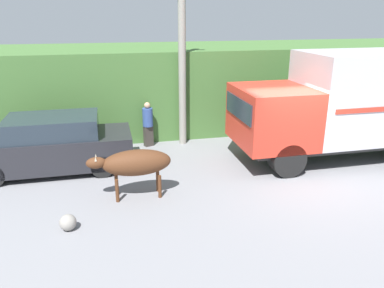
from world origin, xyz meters
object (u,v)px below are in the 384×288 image
at_px(cargo_truck, 354,102).
at_px(brown_cow, 135,163).
at_px(parked_suv, 52,145).
at_px(utility_pole, 182,61).
at_px(pedestrian_on_hill, 148,123).
at_px(roadside_rock, 68,222).

distance_m(cargo_truck, brown_cow, 7.23).
height_order(parked_suv, utility_pole, utility_pole).
relative_size(pedestrian_on_hill, roadside_rock, 4.35).
bearing_deg(roadside_rock, parked_suv, 100.84).
xyz_separation_m(cargo_truck, brown_cow, (-7.05, -1.35, -0.90)).
bearing_deg(cargo_truck, utility_pole, 155.99).
bearing_deg(brown_cow, roadside_rock, -152.13).
height_order(parked_suv, pedestrian_on_hill, parked_suv).
bearing_deg(utility_pole, brown_cow, -117.52).
height_order(pedestrian_on_hill, utility_pole, utility_pole).
height_order(cargo_truck, roadside_rock, cargo_truck).
relative_size(brown_cow, parked_suv, 0.45).
relative_size(utility_pole, roadside_rock, 15.66).
bearing_deg(brown_cow, parked_suv, 124.53).
xyz_separation_m(cargo_truck, utility_pole, (-5.03, 2.52, 1.13)).
height_order(brown_cow, roadside_rock, brown_cow).
bearing_deg(parked_suv, pedestrian_on_hill, 24.66).
height_order(brown_cow, utility_pole, utility_pole).
bearing_deg(parked_suv, utility_pole, 17.63).
xyz_separation_m(pedestrian_on_hill, roadside_rock, (-2.36, -5.11, -0.68)).
bearing_deg(parked_suv, brown_cow, -47.95).
height_order(cargo_truck, parked_suv, cargo_truck).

